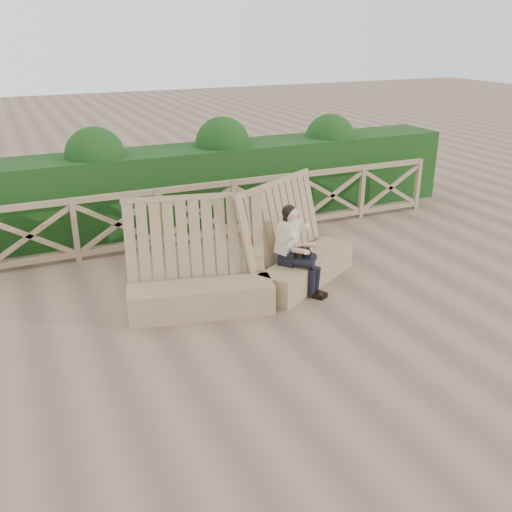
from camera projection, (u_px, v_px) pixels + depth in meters
name	position (u px, v px, depth m)	size (l,w,h in m)	color
ground	(284.00, 326.00, 7.58)	(60.00, 60.00, 0.00)	brown
bench	(254.00, 271.00, 8.32)	(3.83, 1.66, 1.56)	#7F6548
woman	(295.00, 246.00, 8.35)	(0.66, 0.82, 1.33)	black
guardrail	(197.00, 213.00, 10.33)	(10.10, 0.09, 1.10)	#8F7153
hedge	(176.00, 187.00, 11.26)	(12.00, 1.20, 1.50)	black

